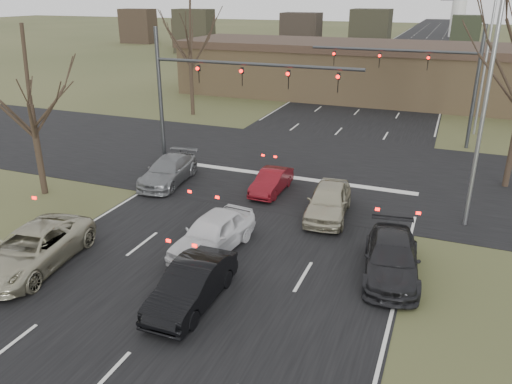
# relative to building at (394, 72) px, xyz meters

# --- Properties ---
(ground) EXTENTS (360.00, 360.00, 0.00)m
(ground) POSITION_rel_building_xyz_m (-2.00, -38.00, -2.67)
(ground) COLOR #3E4525
(ground) RESTS_ON ground
(road_main) EXTENTS (14.00, 300.00, 0.02)m
(road_main) POSITION_rel_building_xyz_m (-2.00, 22.00, -2.66)
(road_main) COLOR black
(road_main) RESTS_ON ground
(road_cross) EXTENTS (200.00, 14.00, 0.02)m
(road_cross) POSITION_rel_building_xyz_m (-2.00, -23.00, -2.65)
(road_cross) COLOR black
(road_cross) RESTS_ON ground
(building) EXTENTS (42.40, 10.40, 5.30)m
(building) POSITION_rel_building_xyz_m (0.00, 0.00, 0.00)
(building) COLOR olive
(building) RESTS_ON ground
(mast_arm_near) EXTENTS (12.12, 0.24, 8.00)m
(mast_arm_near) POSITION_rel_building_xyz_m (-7.23, -25.00, 2.41)
(mast_arm_near) COLOR #383A3D
(mast_arm_near) RESTS_ON ground
(mast_arm_far) EXTENTS (11.12, 0.24, 8.00)m
(mast_arm_far) POSITION_rel_building_xyz_m (4.18, -15.00, 2.35)
(mast_arm_far) COLOR #383A3D
(mast_arm_far) RESTS_ON ground
(streetlight_right_near) EXTENTS (2.34, 0.25, 10.00)m
(streetlight_right_near) POSITION_rel_building_xyz_m (6.82, -28.00, 2.92)
(streetlight_right_near) COLOR gray
(streetlight_right_near) RESTS_ON ground
(streetlight_right_far) EXTENTS (2.34, 0.25, 10.00)m
(streetlight_right_far) POSITION_rel_building_xyz_m (7.32, -11.00, 2.92)
(streetlight_right_far) COLOR gray
(streetlight_right_far) RESTS_ON ground
(tree_left_near) EXTENTS (5.10, 5.10, 8.50)m
(tree_left_near) POSITION_rel_building_xyz_m (-13.50, -32.00, 3.90)
(tree_left_near) COLOR black
(tree_left_near) RESTS_ON ground
(tree_left_far) EXTENTS (5.70, 5.70, 9.50)m
(tree_left_far) POSITION_rel_building_xyz_m (-15.00, -13.00, 4.68)
(tree_left_far) COLOR black
(tree_left_far) RESTS_ON ground
(car_silver_suv) EXTENTS (3.19, 5.73, 1.52)m
(car_silver_suv) POSITION_rel_building_xyz_m (-8.29, -38.07, -1.91)
(car_silver_suv) COLOR #A29E83
(car_silver_suv) RESTS_ON ground
(car_white_sedan) EXTENTS (2.33, 4.77, 1.57)m
(car_white_sedan) POSITION_rel_building_xyz_m (-2.50, -34.37, -1.88)
(car_white_sedan) COLOR white
(car_white_sedan) RESTS_ON ground
(car_black_hatch) EXTENTS (1.57, 4.38, 1.44)m
(car_black_hatch) POSITION_rel_building_xyz_m (-1.50, -37.99, -1.95)
(car_black_hatch) COLOR black
(car_black_hatch) RESTS_ON ground
(car_charcoal_sedan) EXTENTS (2.60, 5.05, 1.40)m
(car_charcoal_sedan) POSITION_rel_building_xyz_m (4.45, -33.64, -1.96)
(car_charcoal_sedan) COLOR black
(car_charcoal_sedan) RESTS_ON ground
(car_grey_ahead) EXTENTS (2.44, 4.99, 1.40)m
(car_grey_ahead) POSITION_rel_building_xyz_m (-8.25, -28.25, -1.97)
(car_grey_ahead) COLOR slate
(car_grey_ahead) RESTS_ON ground
(car_red_ahead) EXTENTS (1.31, 3.65, 1.20)m
(car_red_ahead) POSITION_rel_building_xyz_m (-2.50, -27.49, -2.07)
(car_red_ahead) COLOR #5F0D14
(car_red_ahead) RESTS_ON ground
(car_silver_ahead) EXTENTS (2.26, 4.69, 1.54)m
(car_silver_ahead) POSITION_rel_building_xyz_m (1.00, -29.35, -1.89)
(car_silver_ahead) COLOR #AFA98D
(car_silver_ahead) RESTS_ON ground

